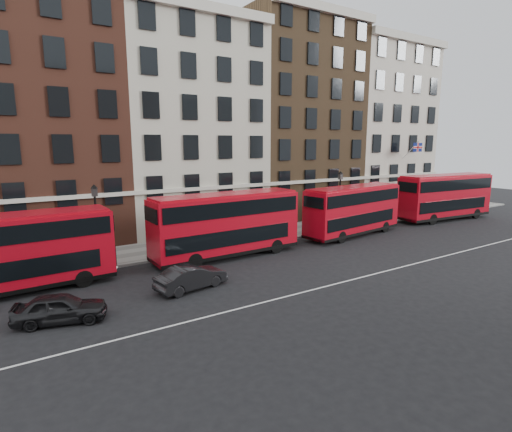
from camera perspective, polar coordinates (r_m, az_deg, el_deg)
ground at (r=24.75m, az=6.97°, el=-8.55°), size 120.00×120.00×0.00m
pavement at (r=33.14m, az=-4.66°, el=-3.47°), size 80.00×5.00×0.15m
kerb at (r=31.02m, az=-2.49°, el=-4.40°), size 80.00×0.30×0.16m
road_centre_line at (r=23.33m, az=10.14°, el=-9.82°), size 70.00×0.12×0.01m
building_terrace at (r=38.80m, az=-10.58°, el=13.54°), size 64.00×11.95×22.00m
bus_a at (r=24.88m, az=-31.75°, el=-4.42°), size 10.37×2.96×4.31m
bus_b at (r=28.05m, az=-4.27°, el=-1.06°), size 10.93×2.95×4.56m
bus_c at (r=35.63m, az=13.69°, el=0.94°), size 10.54×3.75×4.34m
bus_d at (r=46.22m, az=25.36°, el=2.64°), size 11.53×3.66×4.77m
car_rear at (r=20.46m, az=-26.17°, el=-11.73°), size 4.25×2.69×1.35m
car_front at (r=22.65m, az=-9.22°, el=-8.62°), size 4.29×2.14×1.35m
lamp_post_left at (r=27.18m, az=-21.81°, el=-0.80°), size 0.44×0.44×5.33m
lamp_post_right at (r=37.48m, az=11.86°, el=2.63°), size 0.44×0.44×5.33m
traffic_light at (r=47.25m, az=23.08°, el=2.82°), size 0.25×0.45×3.27m
iron_railings at (r=34.93m, az=-6.38°, el=-1.81°), size 6.60×0.06×1.00m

